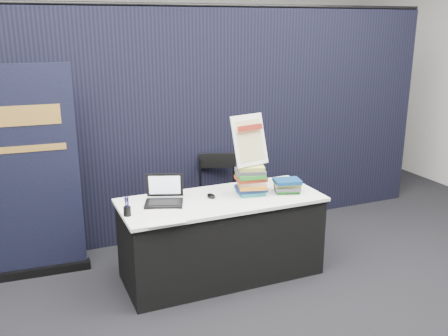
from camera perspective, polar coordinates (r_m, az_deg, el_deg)
floor at (r=4.31m, az=2.64°, el=-15.22°), size 8.00×8.00×0.00m
wall_back at (r=7.50m, az=-10.85°, el=12.17°), size 8.00×0.02×3.50m
drape_partition at (r=5.27m, az=-4.77°, el=4.71°), size 6.00×0.08×2.40m
display_table at (r=4.58m, az=-0.31°, el=-7.89°), size 1.80×0.75×0.75m
laptop at (r=4.34m, az=-7.06°, el=-3.27°), size 0.38×0.36×0.24m
mouse at (r=4.46m, az=-1.49°, el=-3.20°), size 0.07×0.11×0.03m
brochure_left at (r=4.12m, az=-7.29°, el=-5.20°), size 0.34×0.27×0.00m
brochure_mid at (r=4.00m, az=-6.81°, el=-5.90°), size 0.32×0.23×0.00m
brochure_right at (r=4.08m, az=-5.74°, el=-5.40°), size 0.35×0.29×0.00m
pen_cup at (r=4.11m, az=-11.00°, el=-4.87°), size 0.07×0.07×0.08m
book_stack_tall at (r=4.51m, az=3.05°, el=-1.40°), size 0.28×0.24×0.27m
book_stack_short at (r=4.61m, az=7.26°, el=-2.02°), size 0.26×0.22×0.13m
info_sign at (r=4.44m, az=2.95°, el=3.14°), size 0.36×0.20×0.47m
pullup_banner at (r=4.73m, az=-20.72°, el=-1.97°), size 0.82×0.15×1.93m
stacking_chair at (r=5.31m, az=-0.12°, el=-2.93°), size 0.52×0.54×0.91m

